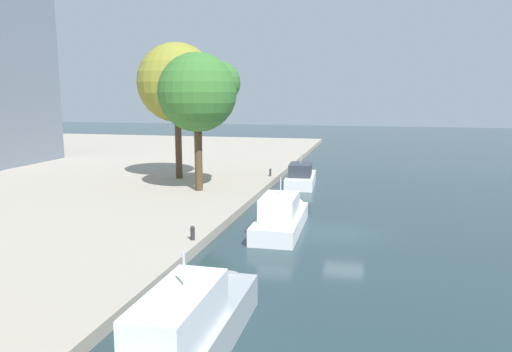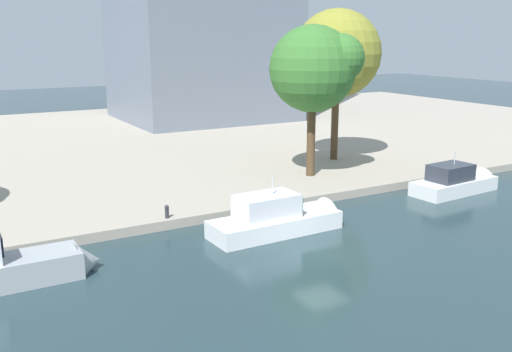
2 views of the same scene
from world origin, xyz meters
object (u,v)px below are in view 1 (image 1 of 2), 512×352
(motor_yacht_2, at_px, (301,179))
(tree_2, at_px, (180,85))
(mooring_bollard_0, at_px, (270,172))
(tree_1, at_px, (202,92))
(motor_yacht_0, at_px, (193,336))
(mooring_bollard_1, at_px, (193,232))
(motor_yacht_1, at_px, (282,218))

(motor_yacht_2, relative_size, tree_2, 0.62)
(mooring_bollard_0, height_order, tree_1, tree_1)
(motor_yacht_2, xyz_separation_m, tree_1, (-7.82, 7.24, 8.32))
(mooring_bollard_0, bearing_deg, motor_yacht_0, -172.55)
(tree_1, bearing_deg, tree_2, 38.95)
(mooring_bollard_1, relative_size, tree_2, 0.06)
(mooring_bollard_0, distance_m, tree_1, 12.11)
(mooring_bollard_0, bearing_deg, mooring_bollard_1, -179.42)
(motor_yacht_0, height_order, tree_1, tree_1)
(motor_yacht_0, height_order, tree_2, tree_2)
(motor_yacht_0, bearing_deg, motor_yacht_2, 1.75)
(mooring_bollard_1, distance_m, tree_2, 22.40)
(motor_yacht_2, xyz_separation_m, mooring_bollard_0, (0.47, 3.19, 0.46))
(motor_yacht_0, bearing_deg, tree_1, 18.52)
(mooring_bollard_1, bearing_deg, motor_yacht_2, -7.77)
(motor_yacht_0, xyz_separation_m, mooring_bollard_0, (32.91, 4.30, 0.22))
(motor_yacht_0, relative_size, motor_yacht_1, 1.22)
(motor_yacht_1, xyz_separation_m, tree_2, (13.26, 12.38, 8.91))
(motor_yacht_1, height_order, mooring_bollard_0, motor_yacht_1)
(tree_2, bearing_deg, mooring_bollard_1, -156.27)
(motor_yacht_2, bearing_deg, tree_2, 99.96)
(motor_yacht_1, distance_m, tree_1, 14.29)
(mooring_bollard_1, distance_m, tree_1, 16.54)
(motor_yacht_0, distance_m, mooring_bollard_1, 11.45)
(tree_1, distance_m, tree_2, 6.50)
(motor_yacht_0, relative_size, mooring_bollard_1, 13.35)
(tree_2, bearing_deg, motor_yacht_1, -136.98)
(motor_yacht_0, xyz_separation_m, mooring_bollard_1, (10.70, 4.08, 0.24))
(motor_yacht_2, bearing_deg, motor_yacht_0, 178.06)
(mooring_bollard_1, bearing_deg, mooring_bollard_0, 0.58)
(mooring_bollard_0, bearing_deg, tree_1, 153.96)
(motor_yacht_0, xyz_separation_m, motor_yacht_1, (16.39, 0.04, -0.12))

